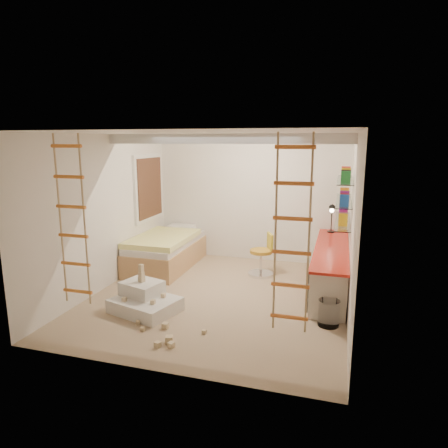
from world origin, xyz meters
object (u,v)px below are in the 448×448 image
(bed, at_px, (166,251))
(swivel_chair, at_px, (262,260))
(play_platform, at_px, (144,300))
(desk, at_px, (331,266))

(bed, height_order, swivel_chair, swivel_chair)
(swivel_chair, distance_m, play_platform, 2.49)
(swivel_chair, height_order, play_platform, swivel_chair)
(bed, relative_size, play_platform, 1.86)
(desk, relative_size, play_platform, 2.61)
(desk, bearing_deg, play_platform, -147.31)
(bed, bearing_deg, swivel_chair, 0.50)
(bed, relative_size, swivel_chair, 2.49)
(desk, bearing_deg, swivel_chair, 163.04)
(desk, height_order, swivel_chair, swivel_chair)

